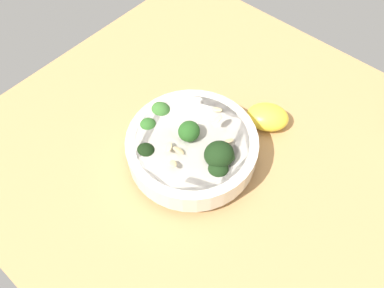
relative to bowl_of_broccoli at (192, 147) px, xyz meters
The scene contains 3 objects.
ground_plane 6.44cm from the bowl_of_broccoli, 169.22° to the right, with size 67.35×67.35×3.18cm, color tan.
bowl_of_broccoli is the anchor object (origin of this frame).
lemon_wedge 14.29cm from the bowl_of_broccoli, 160.39° to the left, with size 6.92×5.29×3.73cm, color yellow.
Camera 1 is at (28.52, 22.17, 51.69)cm, focal length 36.19 mm.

